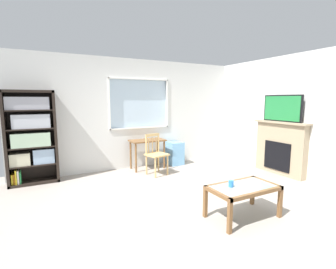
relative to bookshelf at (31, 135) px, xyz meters
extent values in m
cube|color=#9E9389|center=(2.22, -2.24, -0.98)|extent=(6.45, 5.97, 0.02)
cube|color=silver|center=(2.22, 0.24, -0.49)|extent=(5.45, 0.12, 0.95)
cube|color=silver|center=(2.22, 0.24, 1.40)|extent=(5.45, 0.12, 0.45)
cube|color=silver|center=(0.55, 0.24, 0.58)|extent=(2.11, 0.12, 1.20)
cube|color=silver|center=(4.01, 0.24, 0.58)|extent=(1.86, 0.12, 1.20)
cube|color=silver|center=(2.34, 0.25, 0.58)|extent=(1.48, 0.02, 1.20)
cube|color=white|center=(2.34, 0.18, 0.00)|extent=(1.54, 0.06, 0.03)
cube|color=white|center=(2.34, 0.18, 1.16)|extent=(1.54, 0.06, 0.03)
cube|color=white|center=(1.60, 0.18, 0.58)|extent=(0.03, 0.06, 1.20)
cube|color=white|center=(3.08, 0.18, 0.58)|extent=(0.03, 0.06, 1.20)
cube|color=silver|center=(5.00, -2.24, 0.33)|extent=(0.12, 5.17, 2.59)
cube|color=black|center=(-0.42, -0.01, -0.05)|extent=(0.05, 0.38, 1.82)
cube|color=black|center=(0.43, -0.01, -0.05)|extent=(0.05, 0.38, 1.82)
cube|color=black|center=(0.01, -0.01, 0.83)|extent=(0.90, 0.38, 0.05)
cube|color=black|center=(0.01, -0.01, -0.94)|extent=(0.90, 0.38, 0.05)
cube|color=black|center=(0.01, 0.18, -0.05)|extent=(0.90, 0.02, 1.82)
cube|color=black|center=(0.01, -0.01, -0.59)|extent=(0.85, 0.36, 0.02)
cube|color=black|center=(0.01, -0.01, -0.23)|extent=(0.85, 0.36, 0.02)
cube|color=black|center=(0.01, -0.01, 0.12)|extent=(0.85, 0.36, 0.02)
cube|color=black|center=(0.01, -0.01, 0.48)|extent=(0.85, 0.36, 0.02)
cube|color=beige|center=(-0.21, -0.02, -0.45)|extent=(0.34, 0.29, 0.24)
cube|color=#9EBCDB|center=(0.20, -0.02, -0.43)|extent=(0.37, 0.27, 0.29)
cube|color=#B7D6B2|center=(0.00, -0.02, -0.09)|extent=(0.67, 0.33, 0.27)
cube|color=silver|center=(0.03, -0.02, 0.27)|extent=(0.65, 0.29, 0.27)
cube|color=#B2B2BC|center=(-0.01, -0.02, 0.61)|extent=(0.73, 0.28, 0.24)
cube|color=yellow|center=(-0.36, -0.03, -0.82)|extent=(0.03, 0.23, 0.19)
cube|color=orange|center=(-0.33, -0.03, -0.82)|extent=(0.02, 0.23, 0.19)
cube|color=yellow|center=(-0.30, -0.03, -0.78)|extent=(0.03, 0.29, 0.27)
cube|color=white|center=(-0.26, -0.03, -0.79)|extent=(0.03, 0.26, 0.26)
cube|color=green|center=(-0.23, -0.03, -0.80)|extent=(0.02, 0.23, 0.23)
cube|color=brown|center=(2.40, -0.11, -0.28)|extent=(0.82, 0.46, 0.03)
cylinder|color=brown|center=(2.05, -0.29, -0.63)|extent=(0.04, 0.04, 0.67)
cylinder|color=brown|center=(2.76, -0.29, -0.63)|extent=(0.04, 0.04, 0.67)
cylinder|color=brown|center=(2.05, 0.07, -0.63)|extent=(0.04, 0.04, 0.67)
cylinder|color=brown|center=(2.76, 0.07, -0.63)|extent=(0.04, 0.04, 0.67)
cube|color=tan|center=(2.39, -0.66, -0.52)|extent=(0.50, 0.48, 0.04)
cylinder|color=tan|center=(2.26, -0.85, -0.75)|extent=(0.04, 0.04, 0.43)
cylinder|color=tan|center=(2.60, -0.77, -0.75)|extent=(0.04, 0.04, 0.43)
cylinder|color=tan|center=(2.19, -0.54, -0.75)|extent=(0.04, 0.04, 0.43)
cylinder|color=tan|center=(2.52, -0.46, -0.75)|extent=(0.04, 0.04, 0.43)
cylinder|color=tan|center=(2.19, -0.54, -0.29)|extent=(0.04, 0.04, 0.45)
cylinder|color=tan|center=(2.52, -0.46, -0.29)|extent=(0.04, 0.04, 0.45)
cube|color=tan|center=(2.36, -0.50, -0.10)|extent=(0.36, 0.12, 0.06)
cylinder|color=tan|center=(2.26, -0.52, -0.32)|extent=(0.02, 0.02, 0.35)
cylinder|color=tan|center=(2.36, -0.50, -0.32)|extent=(0.02, 0.02, 0.35)
cylinder|color=tan|center=(2.46, -0.48, -0.32)|extent=(0.02, 0.02, 0.35)
cube|color=#72ADDB|center=(3.18, -0.06, -0.68)|extent=(0.35, 0.40, 0.58)
cube|color=tan|center=(4.85, -1.86, -0.40)|extent=(0.18, 1.18, 1.13)
cube|color=black|center=(4.76, -1.86, -0.55)|extent=(0.03, 0.65, 0.62)
cube|color=tan|center=(4.83, -1.86, 0.19)|extent=(0.26, 1.28, 0.04)
cube|color=black|center=(4.83, -1.86, 0.49)|extent=(0.05, 0.92, 0.57)
cube|color=#237F3D|center=(4.80, -1.86, 0.49)|extent=(0.01, 0.87, 0.52)
cube|color=#8C9E99|center=(2.61, -3.02, -0.52)|extent=(0.87, 0.45, 0.02)
cube|color=brown|center=(2.61, -3.27, -0.54)|extent=(0.97, 0.05, 0.05)
cube|color=brown|center=(2.61, -2.77, -0.54)|extent=(0.97, 0.05, 0.05)
cube|color=brown|center=(2.15, -3.02, -0.54)|extent=(0.05, 0.55, 0.05)
cube|color=brown|center=(3.07, -3.02, -0.54)|extent=(0.05, 0.55, 0.05)
cube|color=brown|center=(2.15, -3.27, -0.76)|extent=(0.05, 0.05, 0.41)
cube|color=brown|center=(3.07, -3.27, -0.76)|extent=(0.05, 0.05, 0.41)
cube|color=brown|center=(2.15, -2.77, -0.76)|extent=(0.05, 0.05, 0.41)
cube|color=brown|center=(3.07, -2.77, -0.76)|extent=(0.05, 0.05, 0.41)
cylinder|color=#337FD6|center=(2.44, -2.96, -0.47)|extent=(0.07, 0.07, 0.09)
camera|label=1|loc=(0.15, -5.43, 0.68)|focal=26.35mm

